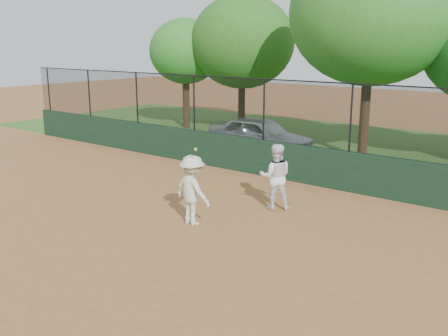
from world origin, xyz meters
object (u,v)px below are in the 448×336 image
Objects in this scene: player_main at (192,190)px; tree_1 at (242,42)px; parked_car at (260,136)px; tree_0 at (185,52)px; tree_2 at (372,13)px; player_second at (275,177)px.

tree_1 is (-6.72, 11.37, 3.48)m from player_main.
player_main is (3.04, -7.52, 0.11)m from parked_car.
tree_2 reaches higher than tree_0.
tree_1 is (-7.68, 9.15, 3.46)m from player_second.
tree_0 is (-6.70, 3.12, 3.13)m from parked_car.
tree_1 is 7.54m from tree_2.
parked_car is 2.49× the size of player_second.
player_second is 12.44m from tree_1.
player_second is 8.36m from tree_2.
tree_1 is at bearing 13.52° from tree_0.
tree_0 is at bearing -72.96° from player_second.
tree_2 is (7.18, -2.10, 0.99)m from tree_1.
tree_0 is 3.14m from tree_1.
tree_1 reaches higher than parked_car.
tree_2 reaches higher than parked_car.
tree_0 is 0.70× the size of tree_2.
parked_car is 2.20× the size of player_main.
player_main is at bearing 31.75° from player_second.
parked_car is at bearing -25.00° from tree_0.
tree_1 is at bearing 163.72° from tree_2.
player_second is 13.94m from tree_0.
tree_2 is (10.19, -1.37, 1.47)m from tree_0.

